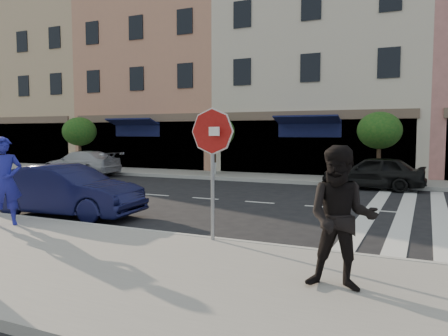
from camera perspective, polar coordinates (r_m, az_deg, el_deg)
ground at (r=10.73m, az=-2.84°, el=-7.59°), size 120.00×120.00×0.00m
sidewalk_near at (r=7.70m, az=-16.27°, el=-12.10°), size 60.00×4.50×0.15m
sidewalk_far at (r=20.97m, az=11.33°, el=-1.48°), size 60.00×3.00×0.15m
building_west_far at (r=37.79m, az=-20.92°, el=9.98°), size 12.00×9.00×12.00m
building_west_mid at (r=31.07m, az=-6.30°, el=13.34°), size 10.00×9.00×14.00m
building_centre at (r=27.02m, az=13.54°, el=11.35°), size 11.00×9.00×11.00m
street_tree_wa at (r=27.57m, az=-18.35°, el=4.51°), size 2.00×2.00×3.05m
street_tree_wb at (r=22.38m, az=-1.28°, el=4.71°), size 2.10×2.10×3.06m
street_tree_c at (r=20.16m, az=19.64°, el=4.60°), size 1.90×1.90×3.04m
stop_sign at (r=8.51m, az=-1.55°, el=3.07°), size 0.84×0.41×2.61m
photographer at (r=11.15m, az=-26.73°, el=-1.55°), size 0.81×0.89×2.03m
walker at (r=6.09m, az=15.07°, el=-6.34°), size 1.01×0.82×1.95m
car_near_mid at (r=12.58m, az=-19.93°, el=-2.82°), size 4.38×1.89×1.40m
car_far_left at (r=24.45m, az=-18.14°, el=0.61°), size 4.58×1.96×1.32m
car_far_mid at (r=18.55m, az=18.86°, el=-0.55°), size 4.00×1.65×1.36m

